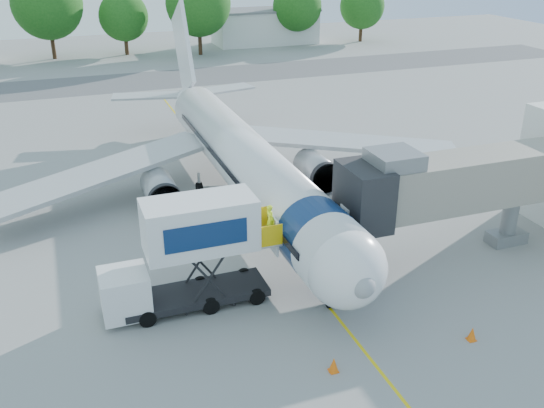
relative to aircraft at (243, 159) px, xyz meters
name	(u,v)px	position (x,y,z in m)	size (l,w,h in m)	color
ground	(264,225)	(0.00, -4.12, -2.95)	(160.00, 160.00, 0.00)	gray
guidance_line	(264,225)	(0.00, -4.12, -2.94)	(0.15, 70.00, 0.01)	yellow
taxiway_strip	(149,80)	(0.00, 37.88, -2.94)	(120.00, 10.00, 0.01)	#59595B
aircraft	(243,159)	(0.00, 0.00, 0.00)	(34.17, 37.73, 11.35)	white
jet_bridge	(449,184)	(7.99, -11.12, 1.39)	(13.90, 3.20, 6.60)	gray
catering_hiloader	(187,255)	(-6.27, -11.12, -0.19)	(8.52, 2.44, 5.50)	black
safety_cone_a	(472,334)	(4.86, -18.15, -2.63)	(0.41, 0.41, 0.66)	#FB640D
safety_cone_b	(334,365)	(-1.82, -17.95, -2.63)	(0.42, 0.42, 0.67)	#FB640D
outbuilding_right	(265,26)	(22.00, 57.88, -0.29)	(16.40, 7.40, 5.30)	silver
tree_c	(47,4)	(-10.25, 56.06, 4.45)	(9.55, 9.55, 12.18)	#382314
tree_d	(124,16)	(-0.19, 55.69, 2.45)	(6.98, 6.98, 8.90)	#382314
tree_e	(198,3)	(9.91, 52.02, 4.20)	(9.24, 9.24, 11.78)	#382314
tree_f	(297,6)	(26.21, 54.79, 2.92)	(7.58, 7.58, 9.67)	#382314
tree_g	(362,6)	(37.25, 54.30, 2.54)	(7.09, 7.09, 9.04)	#382314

